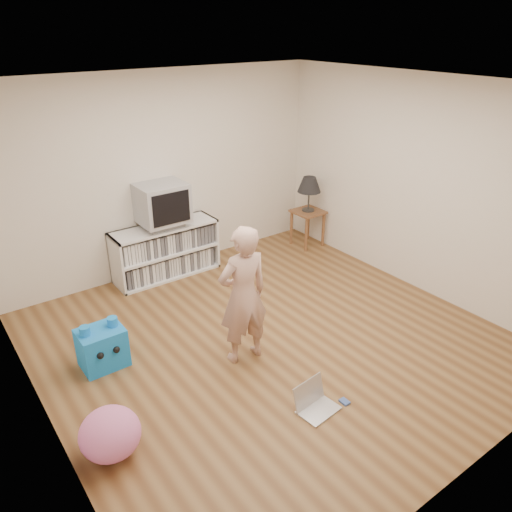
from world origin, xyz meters
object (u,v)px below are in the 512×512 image
at_px(laptop, 314,402).
at_px(media_unit, 165,250).
at_px(plush_blue, 102,347).
at_px(crt_tv, 162,203).
at_px(plush_pink, 110,434).
at_px(dvd_deck, 163,224).
at_px(side_table, 308,219).
at_px(table_lamp, 309,185).
at_px(person, 243,296).

bearing_deg(laptop, media_unit, 81.42).
bearing_deg(plush_blue, laptop, -53.18).
bearing_deg(media_unit, crt_tv, -90.00).
height_order(media_unit, crt_tv, crt_tv).
height_order(media_unit, plush_blue, media_unit).
height_order(plush_blue, plush_pink, plush_blue).
height_order(dvd_deck, plush_blue, dvd_deck).
height_order(media_unit, side_table, media_unit).
bearing_deg(plush_blue, crt_tv, 44.36).
bearing_deg(side_table, table_lamp, 0.00).
distance_m(person, laptop, 1.17).
relative_size(dvd_deck, laptop, 1.18).
xyz_separation_m(dvd_deck, plush_blue, (-1.41, -1.39, -0.52)).
bearing_deg(plush_blue, media_unit, 44.75).
bearing_deg(table_lamp, dvd_deck, 170.32).
xyz_separation_m(crt_tv, plush_blue, (-1.41, -1.39, -0.81)).
relative_size(crt_tv, laptop, 1.57).
distance_m(crt_tv, table_lamp, 2.20).
bearing_deg(plush_blue, person, -31.05).
height_order(dvd_deck, crt_tv, crt_tv).
bearing_deg(dvd_deck, table_lamp, -9.68).
height_order(table_lamp, person, person).
bearing_deg(laptop, person, 88.37).
distance_m(crt_tv, side_table, 2.28).
distance_m(side_table, person, 2.96).
bearing_deg(media_unit, side_table, -10.08).
bearing_deg(laptop, plush_pink, 155.18).
relative_size(media_unit, crt_tv, 2.33).
relative_size(table_lamp, person, 0.36).
relative_size(crt_tv, side_table, 1.09).
height_order(media_unit, dvd_deck, dvd_deck).
distance_m(person, plush_blue, 1.48).
bearing_deg(plush_blue, side_table, 15.70).
bearing_deg(table_lamp, side_table, 0.00).
distance_m(side_table, table_lamp, 0.53).
bearing_deg(crt_tv, dvd_deck, 90.00).
height_order(media_unit, plush_pink, media_unit).
relative_size(side_table, table_lamp, 1.07).
height_order(crt_tv, person, person).
bearing_deg(side_table, dvd_deck, 170.32).
height_order(person, laptop, person).
xyz_separation_m(media_unit, plush_blue, (-1.41, -1.41, -0.14)).
distance_m(crt_tv, laptop, 3.22).
bearing_deg(side_table, laptop, -130.47).
xyz_separation_m(dvd_deck, crt_tv, (0.00, -0.00, 0.29)).
xyz_separation_m(media_unit, side_table, (2.17, -0.39, 0.07)).
height_order(person, plush_pink, person).
distance_m(side_table, plush_pink, 4.49).
distance_m(crt_tv, plush_blue, 2.14).
distance_m(media_unit, laptop, 3.11).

